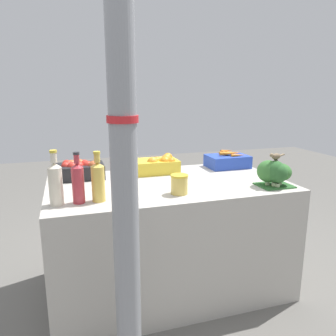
{
  "coord_description": "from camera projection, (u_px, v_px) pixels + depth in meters",
  "views": [
    {
      "loc": [
        -0.65,
        -2.08,
        1.4
      ],
      "look_at": [
        0.0,
        0.0,
        0.89
      ],
      "focal_mm": 35.0,
      "sensor_mm": 36.0,
      "label": 1
    }
  ],
  "objects": [
    {
      "name": "support_pole",
      "position": [
        123.0,
        147.0,
        1.37
      ],
      "size": [
        0.13,
        0.13,
        2.35
      ],
      "color": "gray",
      "rests_on": "ground_plane"
    },
    {
      "name": "pickle_jar",
      "position": [
        179.0,
        184.0,
        1.99
      ],
      "size": [
        0.11,
        0.11,
        0.12
      ],
      "color": "#DBBC56",
      "rests_on": "market_table"
    },
    {
      "name": "broccoli_pile",
      "position": [
        275.0,
        172.0,
        2.13
      ],
      "size": [
        0.23,
        0.19,
        0.18
      ],
      "color": "#2D602D",
      "rests_on": "market_table"
    },
    {
      "name": "ground_plane",
      "position": [
        168.0,
        284.0,
        2.44
      ],
      "size": [
        10.0,
        10.0,
        0.0
      ],
      "primitive_type": "plane",
      "color": "#605E59"
    },
    {
      "name": "orange_crate",
      "position": [
        158.0,
        165.0,
        2.52
      ],
      "size": [
        0.33,
        0.23,
        0.14
      ],
      "color": "gold",
      "rests_on": "market_table"
    },
    {
      "name": "juice_bottle_cloudy",
      "position": [
        56.0,
        182.0,
        1.78
      ],
      "size": [
        0.08,
        0.08,
        0.31
      ],
      "color": "beige",
      "rests_on": "market_table"
    },
    {
      "name": "sparrow_bird",
      "position": [
        276.0,
        156.0,
        2.1
      ],
      "size": [
        0.13,
        0.05,
        0.05
      ],
      "rotation": [
        0.0,
        0.0,
        -2.9
      ],
      "color": "#4C3D2D",
      "rests_on": "broccoli_pile"
    },
    {
      "name": "carrot_crate",
      "position": [
        228.0,
        160.0,
        2.7
      ],
      "size": [
        0.33,
        0.23,
        0.14
      ],
      "color": "#2847B7",
      "rests_on": "market_table"
    },
    {
      "name": "juice_bottle_ruby",
      "position": [
        78.0,
        182.0,
        1.81
      ],
      "size": [
        0.07,
        0.07,
        0.29
      ],
      "color": "#B2333D",
      "rests_on": "market_table"
    },
    {
      "name": "market_table",
      "position": [
        168.0,
        235.0,
        2.35
      ],
      "size": [
        1.61,
        0.91,
        0.79
      ],
      "primitive_type": "cube",
      "color": "#B7B2A8",
      "rests_on": "ground_plane"
    },
    {
      "name": "juice_bottle_golden",
      "position": [
        98.0,
        180.0,
        1.84
      ],
      "size": [
        0.08,
        0.08,
        0.29
      ],
      "color": "gold",
      "rests_on": "market_table"
    },
    {
      "name": "apple_crate",
      "position": [
        80.0,
        169.0,
        2.35
      ],
      "size": [
        0.33,
        0.23,
        0.13
      ],
      "color": "black",
      "rests_on": "market_table"
    }
  ]
}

